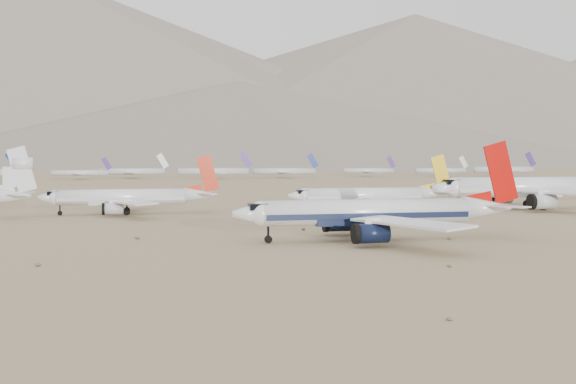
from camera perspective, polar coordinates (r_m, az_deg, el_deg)
The scene contains 9 objects.
ground at distance 123.24m, azimuth 2.59°, elevation -4.16°, with size 7000.00×7000.00×0.00m, color #7C6348.
main_airliner at distance 129.50m, azimuth 7.19°, elevation -1.64°, with size 50.74×49.56×17.90m.
row2_navy_widebody at distance 213.46m, azimuth 19.14°, elevation 0.33°, with size 60.74×59.40×21.61m.
row2_gold_tail at distance 193.65m, azimuth 6.50°, elevation -0.29°, with size 43.27×42.32×15.41m.
row2_orange_tail at distance 188.78m, azimuth -12.45°, elevation -0.42°, with size 43.16×42.23×15.40m.
distant_storage_row at distance 459.78m, azimuth -10.78°, elevation 1.59°, with size 518.15×63.16×15.21m.
mountain_range at distance 1777.68m, azimuth -9.18°, elevation 8.61°, with size 7354.00×3024.00×470.00m.
foothills at distance 1340.98m, azimuth 12.24°, elevation 5.15°, with size 4637.50×1395.00×155.00m.
desert_scrub at distance 101.54m, azimuth 10.17°, elevation -5.58°, with size 261.14×121.67×0.63m.
Camera 1 is at (-31.71, -118.10, 15.35)m, focal length 45.00 mm.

